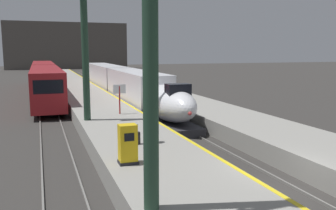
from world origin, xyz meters
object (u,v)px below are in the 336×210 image
rolling_suitcase (136,138)px  ticket_machine_yellow (128,146)px  departure_info_board (119,93)px  regional_train_adjacent (44,78)px  passenger_near_edge (149,123)px  highspeed_train_main (123,84)px  station_column_mid (84,27)px

rolling_suitcase → ticket_machine_yellow: 3.01m
rolling_suitcase → departure_info_board: bearing=82.8°
regional_train_adjacent → passenger_near_edge: size_ratio=21.66×
highspeed_train_main → regional_train_adjacent: regional_train_adjacent is taller
station_column_mid → departure_info_board: size_ratio=4.74×
highspeed_train_main → regional_train_adjacent: 11.66m
regional_train_adjacent → rolling_suitcase: bearing=-83.4°
passenger_near_edge → ticket_machine_yellow: (-1.75, -2.85, -0.25)m
ticket_machine_yellow → regional_train_adjacent: bearing=94.3°
highspeed_train_main → station_column_mid: station_column_mid is taller
passenger_near_edge → departure_info_board: (0.39, 8.49, 0.52)m
passenger_near_edge → ticket_machine_yellow: 3.35m
station_column_mid → departure_info_board: 5.34m
highspeed_train_main → rolling_suitcase: highspeed_train_main is taller
ticket_machine_yellow → rolling_suitcase: bearing=69.1°
departure_info_board → passenger_near_edge: bearing=-92.7°
regional_train_adjacent → station_column_mid: (2.20, -24.00, 4.90)m
station_column_mid → rolling_suitcase: 9.15m
rolling_suitcase → ticket_machine_yellow: ticket_machine_yellow is taller
highspeed_train_main → departure_info_board: highspeed_train_main is taller
regional_train_adjacent → passenger_near_edge: regional_train_adjacent is taller
regional_train_adjacent → rolling_suitcase: regional_train_adjacent is taller
station_column_mid → departure_info_board: station_column_mid is taller
highspeed_train_main → ticket_machine_yellow: (-5.55, -25.44, -0.13)m
ticket_machine_yellow → passenger_near_edge: bearing=58.5°
passenger_near_edge → highspeed_train_main: bearing=80.4°
departure_info_board → ticket_machine_yellow: bearing=-100.7°
passenger_near_edge → departure_info_board: departure_info_board is taller
rolling_suitcase → departure_info_board: (1.08, 8.56, 1.20)m
highspeed_train_main → passenger_near_edge: size_ratio=22.95×
regional_train_adjacent → station_column_mid: bearing=-84.8°
regional_train_adjacent → passenger_near_edge: bearing=-82.1°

